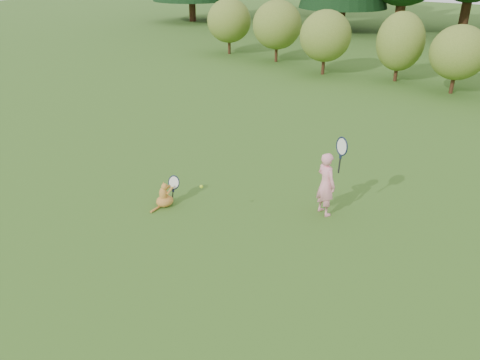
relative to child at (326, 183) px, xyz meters
The scene contains 5 objects.
ground 2.44m from the child, 131.92° to the right, with size 100.00×100.00×0.00m, color #2E5618.
shrub_row 11.39m from the child, 97.92° to the left, with size 28.00×3.00×2.80m, color #576E22, non-canonical shape.
child is the anchor object (origin of this frame).
cat 3.23m from the child, 148.86° to the right, with size 0.47×0.76×0.69m.
tennis_ball 2.42m from the child, 131.33° to the right, with size 0.06×0.06×0.06m.
Camera 1 is at (5.08, -5.69, 4.62)m, focal length 35.00 mm.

